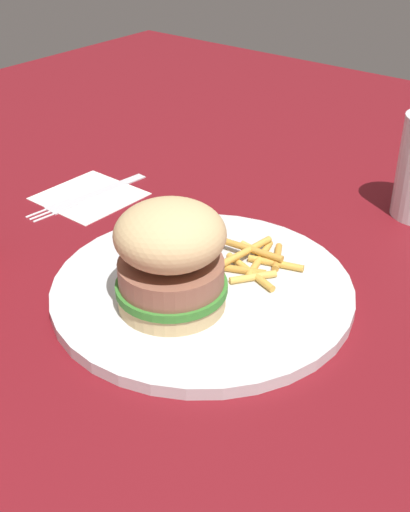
{
  "coord_description": "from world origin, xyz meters",
  "views": [
    {
      "loc": [
        0.4,
        0.34,
        0.36
      ],
      "look_at": [
        -0.0,
        0.01,
        0.04
      ],
      "focal_mm": 45.79,
      "sensor_mm": 36.0,
      "label": 1
    }
  ],
  "objects_px": {
    "fries_pile": "(254,261)",
    "fork": "(88,194)",
    "plate": "(205,288)",
    "napkin": "(89,196)",
    "sandwich": "(171,257)"
  },
  "relations": [
    {
      "from": "plate",
      "to": "napkin",
      "type": "distance_m",
      "value": 0.26
    },
    {
      "from": "sandwich",
      "to": "fork",
      "type": "height_order",
      "value": "sandwich"
    },
    {
      "from": "fries_pile",
      "to": "fork",
      "type": "xyz_separation_m",
      "value": [
        -0.02,
        -0.26,
        -0.01
      ]
    },
    {
      "from": "fries_pile",
      "to": "sandwich",
      "type": "bearing_deg",
      "value": -11.61
    },
    {
      "from": "plate",
      "to": "napkin",
      "type": "height_order",
      "value": "plate"
    },
    {
      "from": "napkin",
      "to": "fork",
      "type": "xyz_separation_m",
      "value": [
        0.0,
        -0.0,
        0.0
      ]
    },
    {
      "from": "sandwich",
      "to": "fries_pile",
      "type": "bearing_deg",
      "value": 168.39
    },
    {
      "from": "plate",
      "to": "fries_pile",
      "type": "height_order",
      "value": "fries_pile"
    },
    {
      "from": "fries_pile",
      "to": "napkin",
      "type": "xyz_separation_m",
      "value": [
        -0.02,
        -0.26,
        -0.02
      ]
    },
    {
      "from": "plate",
      "to": "fork",
      "type": "bearing_deg",
      "value": -106.64
    },
    {
      "from": "plate",
      "to": "fork",
      "type": "height_order",
      "value": "plate"
    },
    {
      "from": "plate",
      "to": "fork",
      "type": "distance_m",
      "value": 0.26
    },
    {
      "from": "fries_pile",
      "to": "fork",
      "type": "height_order",
      "value": "fries_pile"
    },
    {
      "from": "fries_pile",
      "to": "fork",
      "type": "relative_size",
      "value": 0.55
    },
    {
      "from": "sandwich",
      "to": "fork",
      "type": "distance_m",
      "value": 0.28
    }
  ]
}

